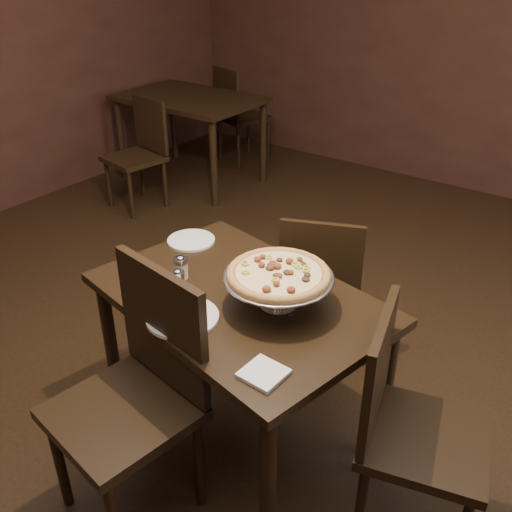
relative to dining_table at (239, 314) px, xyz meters
The scene contains 16 objects.
room 0.77m from the dining_table, 39.25° to the left, with size 6.04×7.04×2.84m.
dining_table is the anchor object (origin of this frame).
background_table 3.16m from the dining_table, 135.56° to the left, with size 1.23×0.82×0.77m.
pizza_stand 0.29m from the dining_table, ahead, with size 0.42×0.42×0.17m.
parmesan_shaker 0.31m from the dining_table, behind, with size 0.06×0.06×0.11m.
pepper_flake_shaker 0.28m from the dining_table, 151.26° to the right, with size 0.06×0.06×0.10m.
packet_caddy 0.30m from the dining_table, 151.00° to the right, with size 0.08×0.08×0.06m.
napkin_stack 0.50m from the dining_table, 42.72° to the right, with size 0.13×0.13×0.01m, color silver.
plate_left 0.53m from the dining_table, 153.18° to the left, with size 0.22×0.22×0.01m, color silver.
plate_near 0.28m from the dining_table, 105.32° to the right, with size 0.27×0.27×0.01m, color silver.
serving_spatula 0.27m from the dining_table, 35.63° to the right, with size 0.17×0.17×0.03m.
chair_far 0.67m from the dining_table, 88.41° to the left, with size 0.52×0.52×0.85m.
chair_near 0.50m from the dining_table, 99.78° to the right, with size 0.53×0.53×1.00m.
chair_side 0.76m from the dining_table, ahead, with size 0.52×0.52×0.91m.
bg_chair_far 3.60m from the dining_table, 127.95° to the left, with size 0.55×0.55×0.92m.
bg_chair_near 2.68m from the dining_table, 145.02° to the left, with size 0.47×0.47×0.88m.
Camera 1 is at (1.24, -1.49, 1.97)m, focal length 40.00 mm.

